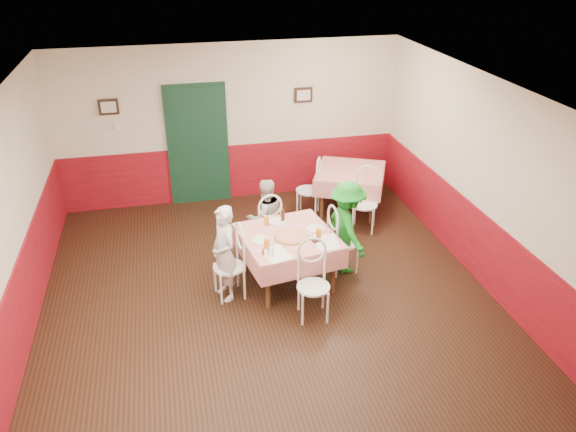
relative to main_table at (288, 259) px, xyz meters
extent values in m
plane|color=black|center=(-0.34, -0.50, -0.38)|extent=(7.00, 7.00, 0.00)
plane|color=white|center=(-0.34, -0.50, 2.42)|extent=(7.00, 7.00, 0.00)
cube|color=beige|center=(-0.34, 3.00, 1.02)|extent=(6.00, 0.10, 2.80)
cube|color=beige|center=(-3.34, -0.50, 1.02)|extent=(0.10, 7.00, 2.80)
cube|color=beige|center=(2.66, -0.50, 1.02)|extent=(0.10, 7.00, 2.80)
cube|color=maroon|center=(-0.34, 2.99, 0.12)|extent=(6.00, 0.03, 1.00)
cube|color=maroon|center=(-3.33, -0.50, 0.12)|extent=(0.03, 7.00, 1.00)
cube|color=maroon|center=(2.64, -0.50, 0.12)|extent=(0.03, 7.00, 1.00)
cube|color=black|center=(-0.94, 2.95, 0.68)|extent=(0.96, 0.06, 2.10)
cube|color=black|center=(-2.34, 2.95, 1.48)|extent=(0.32, 0.03, 0.26)
cube|color=black|center=(0.96, 2.95, 1.48)|extent=(0.32, 0.03, 0.26)
cube|color=white|center=(-2.24, 2.95, 1.12)|extent=(0.10, 0.03, 0.10)
cube|color=red|center=(0.00, 0.00, 0.00)|extent=(1.40, 1.40, 0.77)
cube|color=red|center=(1.56, 1.99, 0.00)|extent=(1.49, 1.49, 0.77)
cylinder|color=#B74723|center=(0.03, -0.07, 0.40)|extent=(0.51, 0.51, 0.03)
cylinder|color=white|center=(-0.39, -0.07, 0.39)|extent=(0.29, 0.29, 0.01)
cylinder|color=white|center=(0.41, 0.08, 0.39)|extent=(0.29, 0.29, 0.01)
cylinder|color=white|center=(-0.06, 0.41, 0.39)|extent=(0.29, 0.29, 0.01)
cylinder|color=#BF7219|center=(-0.35, -0.29, 0.45)|extent=(0.08, 0.08, 0.13)
cylinder|color=#BF7219|center=(0.39, -0.16, 0.45)|extent=(0.08, 0.08, 0.13)
cylinder|color=#BF7219|center=(-0.23, 0.34, 0.45)|extent=(0.08, 0.08, 0.12)
cylinder|color=#381C0A|center=(0.02, 0.41, 0.48)|extent=(0.06, 0.06, 0.20)
cylinder|color=silver|center=(-0.36, -0.49, 0.43)|extent=(0.04, 0.04, 0.09)
cylinder|color=silver|center=(-0.31, -0.48, 0.43)|extent=(0.04, 0.04, 0.09)
cylinder|color=#B23319|center=(-0.42, -0.43, 0.43)|extent=(0.04, 0.04, 0.09)
cube|color=white|center=(-0.26, -0.45, 0.39)|extent=(0.40, 0.47, 0.00)
cube|color=white|center=(0.46, -0.30, 0.39)|extent=(0.32, 0.41, 0.00)
cube|color=black|center=(0.33, -0.24, 0.40)|extent=(0.12, 0.11, 0.02)
imported|color=gray|center=(-0.89, -0.14, 0.30)|extent=(0.46, 0.56, 1.34)
imported|color=gray|center=(-0.14, 0.89, 0.23)|extent=(0.67, 0.57, 1.20)
imported|color=gray|center=(0.89, 0.14, 0.32)|extent=(0.63, 0.96, 1.38)
camera|label=1|loc=(-1.49, -6.47, 4.10)|focal=35.00mm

